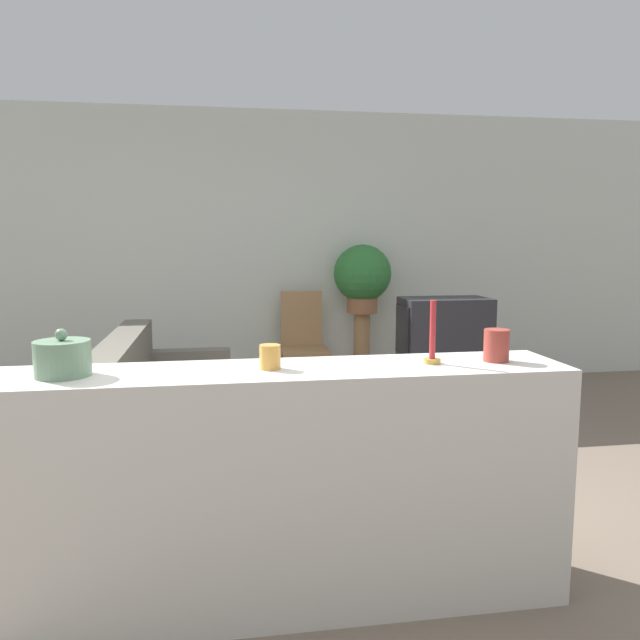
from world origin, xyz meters
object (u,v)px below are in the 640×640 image
object	(u,v)px
couch	(164,420)
television	(444,329)
wooden_chair	(303,339)
decorative_bowl	(63,358)
potted_plant	(362,276)

from	to	relation	value
couch	television	world-z (taller)	television
couch	wooden_chair	distance (m)	2.10
decorative_bowl	potted_plant	bearing A→B (deg)	60.82
wooden_chair	potted_plant	size ratio (longest dim) A/B	1.46
television	wooden_chair	distance (m)	1.41
potted_plant	couch	bearing A→B (deg)	-134.11
couch	decorative_bowl	world-z (taller)	decorative_bowl
couch	potted_plant	xyz separation A→B (m)	(1.75, 1.80, 0.82)
couch	decorative_bowl	bearing A→B (deg)	-96.79
wooden_chair	couch	bearing A→B (deg)	-123.65
wooden_chair	decorative_bowl	xyz separation A→B (m)	(-1.36, -3.42, 0.53)
potted_plant	decorative_bowl	distance (m)	3.99
television	decorative_bowl	world-z (taller)	decorative_bowl
couch	wooden_chair	size ratio (longest dim) A/B	2.05
couch	wooden_chair	bearing A→B (deg)	56.35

